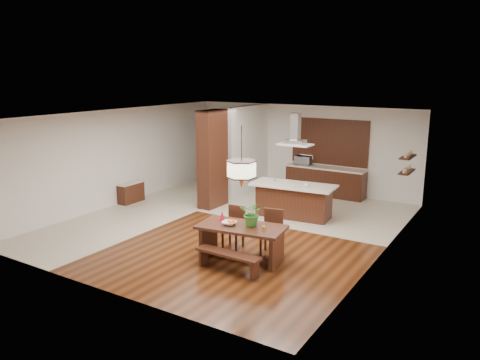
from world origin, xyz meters
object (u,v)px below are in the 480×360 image
Objects in this scene: pendant_lantern at (242,157)px; foliage_plant at (252,213)px; kitchen_island at (294,200)px; dining_bench at (228,262)px; dining_table at (242,235)px; island_cup at (307,185)px; dining_chair_left at (233,228)px; hallway_console at (131,193)px; dining_chair_right at (271,233)px; microwave at (303,160)px; range_hood at (296,129)px; fruit_bowl at (229,223)px.

pendant_lantern is 2.37× the size of foliage_plant.
dining_bench is at bearing -88.51° from kitchen_island.
island_cup reaches higher than dining_table.
kitchen_island is at bearing 96.26° from pendant_lantern.
dining_chair_left is at bearing -102.02° from island_cup.
hallway_console is 0.37× the size of kitchen_island.
hallway_console is at bearing 152.93° from dining_bench.
dining_chair_right is 0.76× the size of pendant_lantern.
foliage_plant is at bearing -19.87° from hallway_console.
microwave is at bearing 104.25° from foliage_plant.
range_hood is (-0.46, 4.05, 2.26)m from dining_bench.
dining_bench is 1.49× the size of dining_chair_left.
kitchen_island is at bearing -75.29° from microwave.
fruit_bowl is at bearing -23.43° from hallway_console.
microwave is at bearing 96.21° from dining_chair_right.
microwave reaches higher than kitchen_island.
range_hood reaches higher than hallway_console.
dining_chair_left is 5.69m from microwave.
microwave reaches higher than island_cup.
dining_chair_right is at bearing 3.54° from dining_chair_left.
island_cup is (0.42, -0.12, 0.51)m from kitchen_island.
dining_chair_left is at bearing 152.18° from foliage_plant.
hallway_console is at bearing -139.54° from microwave.
dining_chair_left is 3.18× the size of fruit_bowl.
hallway_console is at bearing 156.57° from fruit_bowl.
dining_chair_right is at bearing -79.76° from kitchen_island.
dining_chair_right is 2.86m from kitchen_island.
foliage_plant is (0.11, 0.77, 0.84)m from dining_bench.
pendant_lantern is at bearing -47.17° from dining_chair_left.
pendant_lantern is (0.53, -0.50, 1.76)m from dining_chair_left.
fruit_bowl is at bearing -160.52° from dining_table.
dining_bench is at bearing -82.21° from dining_table.
fruit_bowl is (0.28, -0.59, 0.32)m from dining_chair_left.
fruit_bowl is at bearing -88.11° from range_hood.
dining_bench is 1.35m from dining_chair_right.
island_cup reaches higher than hallway_console.
dining_table is at bearing -88.76° from kitchen_island.
fruit_bowl is (-0.26, -0.09, -1.44)m from pendant_lantern.
microwave is (-1.52, 6.00, 0.05)m from foliage_plant.
range_hood is (0.16, 2.89, 1.98)m from dining_chair_left.
range_hood is at bearing 99.96° from foliage_plant.
range_hood is (-0.11, 3.47, 1.66)m from fruit_bowl.
dining_bench is at bearing -65.90° from dining_chair_left.
island_cup is (0.59, 2.76, 0.51)m from dining_chair_left.
island_cup is (0.42, -0.12, -1.47)m from range_hood.
pendant_lantern is 1.22m from foliage_plant.
dining_chair_right is at bearing -14.57° from hallway_console.
microwave reaches higher than hallway_console.
range_hood is at bearing 96.26° from dining_table.
island_cup is at bearing 92.73° from foliage_plant.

